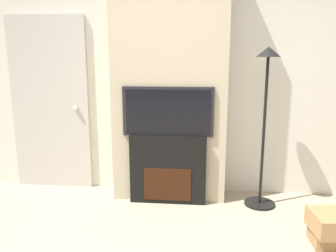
# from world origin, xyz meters

# --- Properties ---
(wall_back) EXTENTS (6.00, 0.06, 2.70)m
(wall_back) POSITION_xyz_m (0.00, 2.03, 1.35)
(wall_back) COLOR silver
(wall_back) RESTS_ON ground_plane
(chimney_breast) EXTENTS (1.22, 0.36, 2.70)m
(chimney_breast) POSITION_xyz_m (0.00, 1.82, 1.35)
(chimney_breast) COLOR #BCAD8E
(chimney_breast) RESTS_ON ground_plane
(fireplace) EXTENTS (0.81, 0.15, 0.74)m
(fireplace) POSITION_xyz_m (0.00, 1.64, 0.37)
(fireplace) COLOR black
(fireplace) RESTS_ON ground_plane
(television) EXTENTS (0.95, 0.07, 0.52)m
(television) POSITION_xyz_m (0.00, 1.64, 1.00)
(television) COLOR black
(television) RESTS_ON fireplace
(floor_lamp) EXTENTS (0.32, 0.32, 1.66)m
(floor_lamp) POSITION_xyz_m (0.99, 1.65, 1.06)
(floor_lamp) COLOR black
(floor_lamp) RESTS_ON ground_plane
(box_stack) EXTENTS (0.41, 0.37, 0.30)m
(box_stack) POSITION_xyz_m (1.46, 0.90, 0.16)
(box_stack) COLOR #A37A4C
(box_stack) RESTS_ON ground_plane
(entry_door) EXTENTS (0.93, 0.09, 2.03)m
(entry_door) POSITION_xyz_m (-1.43, 1.97, 1.01)
(entry_door) COLOR #BCB7AD
(entry_door) RESTS_ON ground_plane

